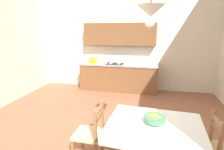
# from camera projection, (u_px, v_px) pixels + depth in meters

# --- Properties ---
(ground_plane) EXTENTS (6.39, 6.87, 0.10)m
(ground_plane) POSITION_uv_depth(u_px,v_px,m) (99.00, 140.00, 3.50)
(ground_plane) COLOR #935B42
(wall_back) EXTENTS (6.39, 0.12, 4.23)m
(wall_back) POSITION_uv_depth(u_px,v_px,m) (126.00, 26.00, 5.99)
(wall_back) COLOR silver
(wall_back) RESTS_ON ground_plane
(kitchen_cabinetry) EXTENTS (2.55, 0.63, 2.20)m
(kitchen_cabinetry) POSITION_uv_depth(u_px,v_px,m) (119.00, 65.00, 6.02)
(kitchen_cabinetry) COLOR brown
(kitchen_cabinetry) RESTS_ON ground_plane
(dining_table) EXTENTS (1.35, 1.08, 0.75)m
(dining_table) POSITION_uv_depth(u_px,v_px,m) (154.00, 132.00, 2.53)
(dining_table) COLOR brown
(dining_table) RESTS_ON ground_plane
(dining_chair_tv_side) EXTENTS (0.42, 0.42, 0.93)m
(dining_chair_tv_side) POSITION_uv_depth(u_px,v_px,m) (90.00, 134.00, 2.82)
(dining_chair_tv_side) COLOR #D1BC89
(dining_chair_tv_side) RESTS_ON ground_plane
(fruit_bowl) EXTENTS (0.30, 0.30, 0.12)m
(fruit_bowl) POSITION_uv_depth(u_px,v_px,m) (154.00, 118.00, 2.52)
(fruit_bowl) COLOR #4C7F5B
(fruit_bowl) RESTS_ON dining_table
(pendant_lamp) EXTENTS (0.32, 0.32, 0.81)m
(pendant_lamp) POSITION_uv_depth(u_px,v_px,m) (151.00, 12.00, 2.14)
(pendant_lamp) COLOR black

